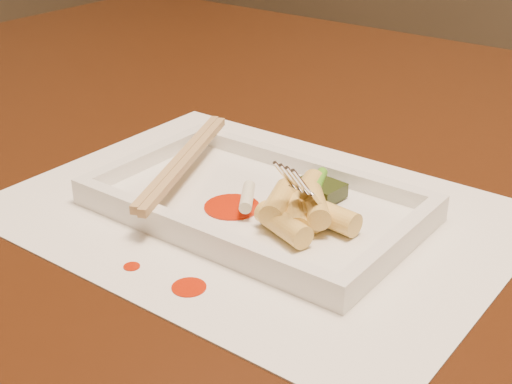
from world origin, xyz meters
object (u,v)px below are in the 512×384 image
Objects in this scene: placemat at (256,213)px; chopstick_a at (180,159)px; plate_base at (256,207)px; table at (317,222)px; fork at (347,130)px.

placemat is 2.01× the size of chopstick_a.
chopstick_a is at bearing -180.00° from plate_base.
table is 5.38× the size of plate_base.
fork reaches higher than chopstick_a.
placemat is 0.09m from chopstick_a.
chopstick_a reaches higher than table.
chopstick_a is (-0.08, -0.00, 0.02)m from plate_base.
placemat is at bearing -74.34° from table.
plate_base reaches higher than table.
plate_base is (0.00, 0.00, 0.00)m from placemat.
table is at bearing 79.44° from chopstick_a.
placemat is at bearing -165.58° from fork.
plate_base is 0.11m from fork.
fork is at bearing 14.42° from plate_base.
chopstick_a is 0.16m from fork.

